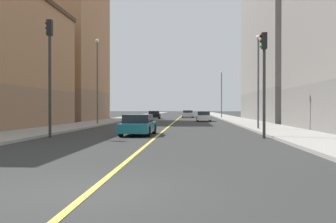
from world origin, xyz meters
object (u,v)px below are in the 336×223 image
(street_lamp_left_far, at_px, (222,90))
(car_teal, at_px, (138,125))
(traffic_light_right_near, at_px, (50,62))
(car_white, at_px, (204,116))
(building_right_midblock, at_px, (65,44))
(traffic_light_left_near, at_px, (264,70))
(car_black, at_px, (154,115))
(car_silver, at_px, (188,114))
(car_red, at_px, (188,114))
(street_lamp_left_near, at_px, (258,72))
(building_left_mid, at_px, (288,30))
(street_lamp_right_near, at_px, (97,73))

(street_lamp_left_far, distance_m, car_teal, 40.15)
(traffic_light_right_near, relative_size, car_white, 1.48)
(building_right_midblock, height_order, traffic_light_left_near, building_right_midblock)
(building_right_midblock, bearing_deg, traffic_light_left_near, -53.53)
(car_black, relative_size, car_silver, 1.00)
(car_silver, bearing_deg, car_red, 90.15)
(car_white, bearing_deg, car_black, 125.83)
(traffic_light_left_near, relative_size, street_lamp_left_near, 0.83)
(street_lamp_left_far, relative_size, car_silver, 1.77)
(street_lamp_left_near, relative_size, street_lamp_left_far, 0.91)
(traffic_light_right_near, xyz_separation_m, car_black, (2.36, 37.17, -3.66))
(car_black, bearing_deg, building_left_mid, -22.48)
(building_right_midblock, distance_m, traffic_light_right_near, 30.04)
(traffic_light_left_near, relative_size, car_teal, 1.30)
(building_left_mid, bearing_deg, street_lamp_left_far, 123.73)
(traffic_light_right_near, relative_size, street_lamp_left_far, 0.88)
(building_left_mid, height_order, car_black, building_left_mid)
(traffic_light_left_near, relative_size, car_silver, 1.35)
(building_right_midblock, distance_m, street_lamp_left_near, 30.60)
(street_lamp_left_near, xyz_separation_m, car_silver, (-5.56, 37.88, -3.74))
(car_white, bearing_deg, street_lamp_left_far, 76.41)
(car_black, bearing_deg, car_white, -54.17)
(building_left_mid, height_order, traffic_light_right_near, building_left_mid)
(building_left_mid, relative_size, car_black, 6.02)
(building_right_midblock, xyz_separation_m, car_teal, (13.54, -26.06, -9.53))
(traffic_light_right_near, bearing_deg, traffic_light_left_near, 0.00)
(traffic_light_left_near, distance_m, car_red, 53.23)
(car_black, bearing_deg, car_silver, 57.78)
(traffic_light_right_near, distance_m, street_lamp_left_near, 15.04)
(traffic_light_left_near, xyz_separation_m, car_silver, (-4.54, 45.33, -3.13))
(traffic_light_left_near, bearing_deg, street_lamp_left_near, 82.24)
(car_silver, bearing_deg, traffic_light_left_near, -84.28)
(car_white, bearing_deg, building_right_midblock, 176.65)
(street_lamp_left_near, bearing_deg, building_right_midblock, 136.53)
(car_silver, distance_m, car_white, 18.41)
(building_right_midblock, relative_size, car_teal, 4.52)
(street_lamp_right_near, relative_size, car_teal, 1.83)
(street_lamp_left_far, distance_m, car_silver, 8.08)
(car_black, xyz_separation_m, car_white, (7.30, -10.12, -0.01))
(car_teal, bearing_deg, traffic_light_right_near, -156.75)
(car_teal, bearing_deg, car_black, 93.98)
(street_lamp_left_far, bearing_deg, street_lamp_right_near, -118.15)
(street_lamp_left_near, height_order, car_white, street_lamp_left_near)
(car_red, bearing_deg, traffic_light_left_near, -85.07)
(car_teal, distance_m, car_red, 50.95)
(traffic_light_left_near, height_order, street_lamp_left_far, street_lamp_left_far)
(street_lamp_left_near, distance_m, car_white, 20.24)
(traffic_light_right_near, distance_m, car_red, 53.59)
(building_left_mid, height_order, street_lamp_left_far, building_left_mid)
(street_lamp_left_far, relative_size, car_red, 1.65)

